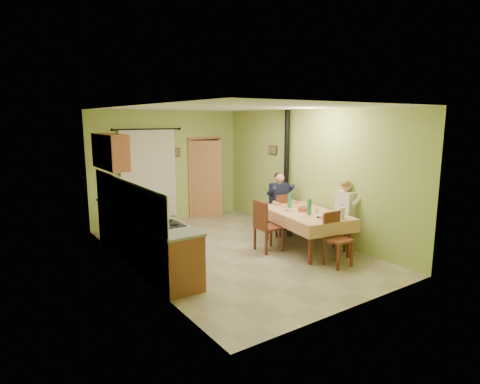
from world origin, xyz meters
TOP-DOWN VIEW (x-y plane):
  - floor at (0.00, 0.00)m, footprint 4.00×6.00m
  - room_shell at (0.00, 0.00)m, footprint 4.04×6.04m
  - kitchen_run at (-1.71, 0.40)m, footprint 0.64×3.64m
  - upper_cabinets at (-1.82, 1.70)m, footprint 0.35×1.40m
  - curtain at (-0.55, 2.90)m, footprint 1.70×0.07m
  - doorway at (1.02, 2.87)m, footprint 0.96×0.49m
  - dining_table at (1.30, -0.70)m, footprint 1.45×2.09m
  - tableware at (1.30, -0.81)m, footprint 0.76×1.66m
  - chair_far at (1.49, 0.33)m, footprint 0.46×0.46m
  - chair_near at (1.09, -1.75)m, footprint 0.41×0.41m
  - chair_right at (1.97, -1.18)m, footprint 0.41×0.41m
  - chair_left at (0.58, -0.40)m, footprint 0.48×0.48m
  - man_far at (1.49, 0.34)m, footprint 0.62×0.52m
  - man_right at (1.96, -1.18)m, footprint 0.48×0.60m
  - stove_flue at (1.90, 0.60)m, footprint 0.24×0.24m
  - picture_back at (0.25, 2.97)m, footprint 0.19×0.03m
  - picture_right at (1.97, 1.20)m, footprint 0.03×0.31m

SIDE VIEW (x-z plane):
  - floor at x=0.00m, z-range -0.01..0.01m
  - chair_right at x=1.97m, z-range -0.18..0.76m
  - chair_near at x=1.09m, z-range -0.19..0.77m
  - chair_far at x=1.49m, z-range -0.19..0.77m
  - chair_left at x=0.58m, z-range -0.22..0.80m
  - dining_table at x=1.30m, z-range 0.00..0.76m
  - kitchen_run at x=-1.71m, z-range -0.30..1.26m
  - tableware at x=1.30m, z-range 0.66..0.99m
  - man_far at x=1.49m, z-range 0.18..1.57m
  - man_right at x=1.96m, z-range 0.18..1.57m
  - stove_flue at x=1.90m, z-range -0.38..2.42m
  - doorway at x=1.02m, z-range -0.02..2.13m
  - curtain at x=-0.55m, z-range 0.15..2.37m
  - picture_back at x=0.25m, z-range 1.64..1.86m
  - room_shell at x=0.00m, z-range 0.41..3.23m
  - picture_right at x=1.97m, z-range 1.75..1.96m
  - upper_cabinets at x=-1.82m, z-range 1.60..2.30m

